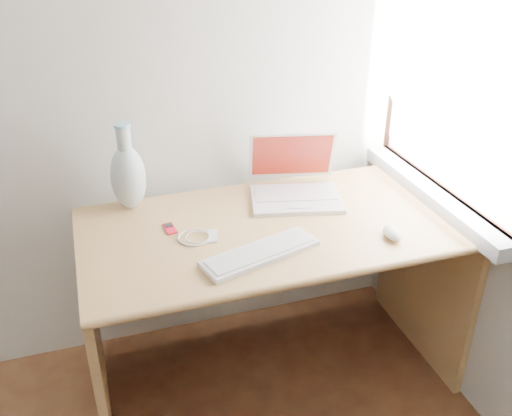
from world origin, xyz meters
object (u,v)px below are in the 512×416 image
object	(u,v)px
desk	(267,261)
external_keyboard	(260,253)
vase	(128,175)
laptop	(292,184)

from	to	relation	value
desk	external_keyboard	distance (m)	0.38
external_keyboard	vase	world-z (taller)	vase
desk	laptop	bearing A→B (deg)	36.69
laptop	desk	bearing A→B (deg)	-129.64
desk	vase	distance (m)	0.65
laptop	external_keyboard	xyz separation A→B (m)	(-0.26, -0.39, -0.05)
desk	vase	xyz separation A→B (m)	(-0.50, 0.21, 0.36)
external_keyboard	vase	distance (m)	0.63
desk	external_keyboard	xyz separation A→B (m)	(-0.12, -0.28, 0.23)
desk	laptop	size ratio (longest dim) A/B	3.57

